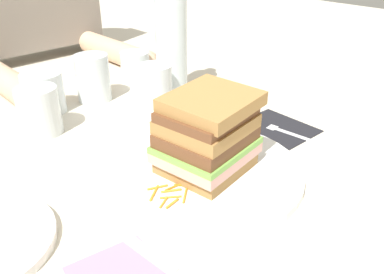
{
  "coord_description": "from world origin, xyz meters",
  "views": [
    {
      "loc": [
        -0.37,
        -0.36,
        0.33
      ],
      "look_at": [
        -0.02,
        0.01,
        0.05
      ],
      "focal_mm": 36.51,
      "sensor_mm": 36.0,
      "label": 1
    }
  ],
  "objects_px": {
    "napkin_dark": "(276,129)",
    "knife": "(119,232)",
    "water_bottle": "(171,36)",
    "empty_tumbler_3": "(44,93)",
    "empty_tumbler_1": "(39,111)",
    "juice_glass": "(155,90)",
    "main_plate": "(206,172)",
    "sandwich": "(207,134)",
    "empty_tumbler_0": "(93,78)",
    "empty_tumbler_2": "(135,67)",
    "fork": "(287,131)"
  },
  "relations": [
    {
      "from": "napkin_dark",
      "to": "knife",
      "type": "bearing_deg",
      "value": -174.99
    },
    {
      "from": "water_bottle",
      "to": "empty_tumbler_3",
      "type": "bearing_deg",
      "value": 157.14
    },
    {
      "from": "empty_tumbler_1",
      "to": "juice_glass",
      "type": "bearing_deg",
      "value": -15.3
    },
    {
      "from": "napkin_dark",
      "to": "water_bottle",
      "type": "relative_size",
      "value": 0.45
    },
    {
      "from": "empty_tumbler_1",
      "to": "empty_tumbler_3",
      "type": "xyz_separation_m",
      "value": [
        0.05,
        0.08,
        -0.0
      ]
    },
    {
      "from": "main_plate",
      "to": "empty_tumbler_1",
      "type": "distance_m",
      "value": 0.32
    },
    {
      "from": "knife",
      "to": "juice_glass",
      "type": "bearing_deg",
      "value": 44.23
    },
    {
      "from": "water_bottle",
      "to": "juice_glass",
      "type": "bearing_deg",
      "value": -154.59
    },
    {
      "from": "knife",
      "to": "water_bottle",
      "type": "bearing_deg",
      "value": 40.76
    },
    {
      "from": "sandwich",
      "to": "empty_tumbler_0",
      "type": "relative_size",
      "value": 1.48
    },
    {
      "from": "sandwich",
      "to": "empty_tumbler_2",
      "type": "bearing_deg",
      "value": 67.67
    },
    {
      "from": "fork",
      "to": "juice_glass",
      "type": "bearing_deg",
      "value": 112.72
    },
    {
      "from": "water_bottle",
      "to": "empty_tumbler_2",
      "type": "relative_size",
      "value": 4.0
    },
    {
      "from": "napkin_dark",
      "to": "empty_tumbler_0",
      "type": "height_order",
      "value": "empty_tumbler_0"
    },
    {
      "from": "juice_glass",
      "to": "water_bottle",
      "type": "bearing_deg",
      "value": 25.41
    },
    {
      "from": "empty_tumbler_2",
      "to": "fork",
      "type": "bearing_deg",
      "value": -84.68
    },
    {
      "from": "fork",
      "to": "empty_tumbler_1",
      "type": "height_order",
      "value": "empty_tumbler_1"
    },
    {
      "from": "knife",
      "to": "empty_tumbler_1",
      "type": "bearing_deg",
      "value": 80.98
    },
    {
      "from": "main_plate",
      "to": "empty_tumbler_1",
      "type": "relative_size",
      "value": 3.37
    },
    {
      "from": "sandwich",
      "to": "napkin_dark",
      "type": "xyz_separation_m",
      "value": [
        0.2,
        0.02,
        -0.07
      ]
    },
    {
      "from": "napkin_dark",
      "to": "empty_tumbler_0",
      "type": "bearing_deg",
      "value": 115.29
    },
    {
      "from": "sandwich",
      "to": "fork",
      "type": "bearing_deg",
      "value": -1.37
    },
    {
      "from": "empty_tumbler_0",
      "to": "empty_tumbler_1",
      "type": "distance_m",
      "value": 0.16
    },
    {
      "from": "napkin_dark",
      "to": "main_plate",
      "type": "bearing_deg",
      "value": -175.14
    },
    {
      "from": "main_plate",
      "to": "napkin_dark",
      "type": "distance_m",
      "value": 0.2
    },
    {
      "from": "main_plate",
      "to": "empty_tumbler_0",
      "type": "xyz_separation_m",
      "value": [
        0.03,
        0.37,
        0.04
      ]
    },
    {
      "from": "napkin_dark",
      "to": "knife",
      "type": "xyz_separation_m",
      "value": [
        -0.36,
        -0.03,
        0.0
      ]
    },
    {
      "from": "main_plate",
      "to": "juice_glass",
      "type": "height_order",
      "value": "juice_glass"
    },
    {
      "from": "knife",
      "to": "empty_tumbler_1",
      "type": "xyz_separation_m",
      "value": [
        0.05,
        0.31,
        0.04
      ]
    },
    {
      "from": "sandwich",
      "to": "empty_tumbler_0",
      "type": "bearing_deg",
      "value": 84.8
    },
    {
      "from": "sandwich",
      "to": "empty_tumbler_0",
      "type": "distance_m",
      "value": 0.37
    },
    {
      "from": "empty_tumbler_2",
      "to": "empty_tumbler_1",
      "type": "bearing_deg",
      "value": -160.5
    },
    {
      "from": "main_plate",
      "to": "water_bottle",
      "type": "xyz_separation_m",
      "value": [
        0.17,
        0.28,
        0.12
      ]
    },
    {
      "from": "fork",
      "to": "empty_tumbler_2",
      "type": "xyz_separation_m",
      "value": [
        -0.04,
        0.4,
        0.03
      ]
    },
    {
      "from": "sandwich",
      "to": "water_bottle",
      "type": "bearing_deg",
      "value": 57.94
    },
    {
      "from": "water_bottle",
      "to": "empty_tumbler_3",
      "type": "distance_m",
      "value": 0.28
    },
    {
      "from": "main_plate",
      "to": "knife",
      "type": "relative_size",
      "value": 1.42
    },
    {
      "from": "main_plate",
      "to": "sandwich",
      "type": "bearing_deg",
      "value": -21.95
    },
    {
      "from": "fork",
      "to": "empty_tumbler_1",
      "type": "bearing_deg",
      "value": 136.07
    },
    {
      "from": "fork",
      "to": "juice_glass",
      "type": "distance_m",
      "value": 0.27
    },
    {
      "from": "knife",
      "to": "water_bottle",
      "type": "relative_size",
      "value": 0.71
    },
    {
      "from": "sandwich",
      "to": "juice_glass",
      "type": "relative_size",
      "value": 1.57
    },
    {
      "from": "empty_tumbler_0",
      "to": "juice_glass",
      "type": "bearing_deg",
      "value": -62.89
    },
    {
      "from": "empty_tumbler_2",
      "to": "knife",
      "type": "bearing_deg",
      "value": -128.51
    },
    {
      "from": "main_plate",
      "to": "empty_tumbler_2",
      "type": "xyz_separation_m",
      "value": [
        0.16,
        0.4,
        0.03
      ]
    },
    {
      "from": "knife",
      "to": "empty_tumbler_0",
      "type": "bearing_deg",
      "value": 62.57
    },
    {
      "from": "main_plate",
      "to": "juice_glass",
      "type": "distance_m",
      "value": 0.26
    },
    {
      "from": "main_plate",
      "to": "empty_tumbler_3",
      "type": "relative_size",
      "value": 3.58
    },
    {
      "from": "juice_glass",
      "to": "empty_tumbler_3",
      "type": "xyz_separation_m",
      "value": [
        -0.17,
        0.14,
        0.0
      ]
    },
    {
      "from": "main_plate",
      "to": "sandwich",
      "type": "height_order",
      "value": "sandwich"
    }
  ]
}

